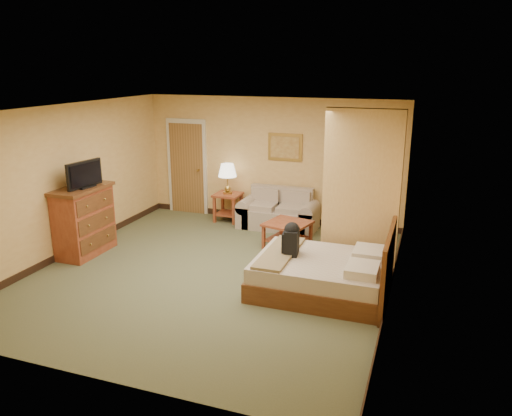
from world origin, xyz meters
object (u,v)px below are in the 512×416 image
at_px(coffee_table, 288,229).
at_px(dresser, 84,220).
at_px(loveseat, 278,215).
at_px(bed, 325,274).

xyz_separation_m(coffee_table, dresser, (-3.26, -1.50, 0.27)).
distance_m(loveseat, coffee_table, 1.15).
relative_size(dresser, bed, 0.63).
distance_m(coffee_table, dresser, 3.60).
distance_m(loveseat, bed, 3.07).
bearing_deg(dresser, bed, -1.77).
bearing_deg(loveseat, bed, -60.27).
height_order(loveseat, bed, bed).
xyz_separation_m(loveseat, dresser, (-2.77, -2.54, 0.35)).
bearing_deg(coffee_table, dresser, -155.35).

